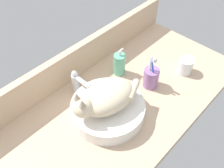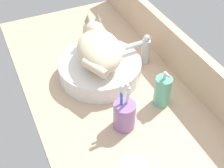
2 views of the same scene
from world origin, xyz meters
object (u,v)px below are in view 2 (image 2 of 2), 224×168
object	(u,v)px
soap_dispenser	(163,91)
sink_basin	(100,69)
toothbrush_cup	(124,115)
cat	(98,48)
faucet	(144,49)

from	to	relation	value
soap_dispenser	sink_basin	bearing A→B (deg)	-148.49
soap_dispenser	toothbrush_cup	world-z (taller)	toothbrush_cup
cat	faucet	size ratio (longest dim) A/B	2.31
cat	soap_dispenser	bearing A→B (deg)	29.78
sink_basin	cat	world-z (taller)	cat
faucet	cat	bearing A→B (deg)	-93.00
soap_dispenser	toothbrush_cup	distance (cm)	17.82
soap_dispenser	cat	bearing A→B (deg)	-150.22
sink_basin	cat	xyz separation A→B (cm)	(-1.36, 0.19, 9.35)
cat	soap_dispenser	distance (cm)	29.60
sink_basin	toothbrush_cup	distance (cm)	27.89
sink_basin	soap_dispenser	size ratio (longest dim) A/B	2.16
cat	faucet	bearing A→B (deg)	87.00
faucet	toothbrush_cup	xyz separation A→B (cm)	(28.01, -22.67, -1.91)
sink_basin	cat	bearing A→B (deg)	172.04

